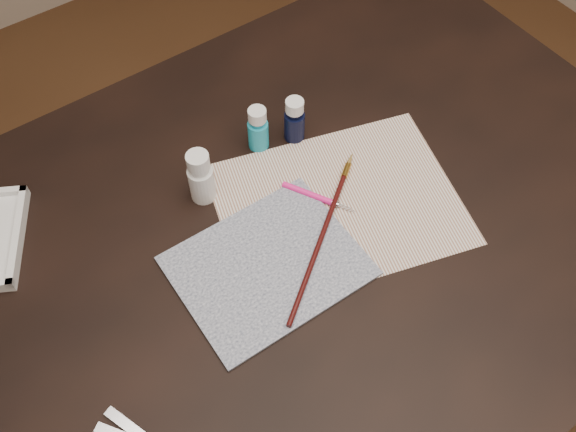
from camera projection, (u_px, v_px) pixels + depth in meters
ground at (288, 397)px, 1.61m from camera, size 3.50×3.50×0.02m
table at (288, 334)px, 1.29m from camera, size 1.30×0.90×0.75m
paper at (339, 204)px, 1.02m from camera, size 0.44×0.38×0.00m
canvas at (268, 266)px, 0.95m from camera, size 0.27×0.22×0.00m
paint_bottle_white at (201, 176)px, 0.99m from camera, size 0.05×0.05×0.10m
paint_bottle_cyan at (258, 128)px, 1.05m from camera, size 0.04×0.04×0.08m
paint_bottle_navy at (294, 120)px, 1.06m from camera, size 0.05×0.05×0.08m
paintbrush at (324, 231)px, 0.97m from camera, size 0.27×0.20×0.01m
craft_knife at (319, 198)px, 1.02m from camera, size 0.07×0.11×0.01m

